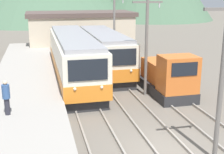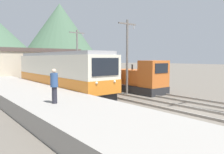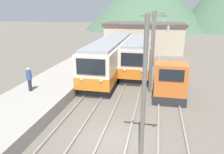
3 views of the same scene
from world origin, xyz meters
The scene contains 13 objects.
ground_plane centered at (0.00, 0.00, 0.00)m, with size 200.00×200.00×0.00m, color #665E54.
platform_left centered at (-6.25, 0.00, 0.45)m, with size 4.50×54.00×0.89m, color gray.
track_left centered at (-2.60, 0.00, 0.07)m, with size 1.54×60.00×0.14m.
track_center centered at (0.20, 0.00, 0.07)m, with size 1.54×60.00×0.14m.
track_right centered at (3.20, 0.00, 0.07)m, with size 1.54×60.00×0.14m.
commuter_train_left centered at (-2.60, 11.99, 1.73)m, with size 2.84×14.13×3.72m.
commuter_train_center centered at (0.20, 14.08, 1.67)m, with size 2.84×11.38×3.58m.
shunting_locomotive centered at (3.20, 7.23, 1.21)m, with size 2.40×5.35×3.00m.
catenary_mast_mid centered at (1.71, 7.50, 3.59)m, with size 2.00×0.20×6.55m.
catenary_mast_far centered at (1.71, 16.26, 3.59)m, with size 2.00×0.20×6.55m.
person_on_platform centered at (-6.90, 3.67, 1.86)m, with size 0.38×0.38×1.77m.
station_building centered at (-0.09, 26.00, 2.31)m, with size 12.60×6.30×4.57m.
mountain_backdrop centered at (5.35, 69.15, 10.23)m, with size 63.27×42.62×22.83m.
Camera 2 is at (-11.53, -6.75, 3.22)m, focal length 35.00 mm.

